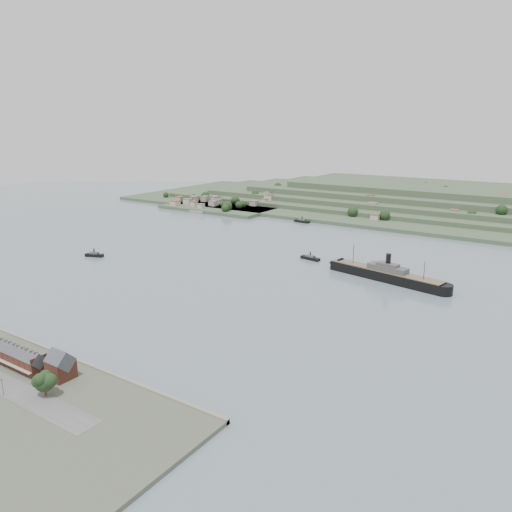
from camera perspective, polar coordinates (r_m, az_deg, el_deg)
The scene contains 9 objects.
ground at distance 373.04m, azimuth -3.01°, elevation -2.74°, with size 1400.00×1400.00×0.00m, color slate.
terrace_row at distance 273.36m, azimuth -26.71°, elevation -9.68°, with size 55.60×9.80×11.07m.
gabled_building at distance 245.07m, azimuth -21.43°, elevation -11.58°, with size 10.40×10.18×14.09m.
far_peninsula at distance 709.57m, azimuth 18.33°, elevation 6.01°, with size 760.00×309.00×30.00m.
steamship at distance 383.84m, azimuth 14.20°, elevation -1.96°, with size 102.47×30.47×24.76m.
tugboat at distance 458.34m, azimuth -17.99°, elevation 0.14°, with size 16.78×9.95×7.34m.
ferry_west at distance 589.41m, azimuth 5.28°, elevation 4.01°, with size 19.49×6.66×7.19m.
ferry_east at distance 429.10m, azimuth 6.22°, elevation -0.21°, with size 18.62×8.12×6.76m.
fig_tree at distance 232.47m, azimuth -23.08°, elevation -13.05°, with size 10.18×8.82×11.36m.
Camera 1 is at (213.21, -284.25, 113.58)m, focal length 35.00 mm.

